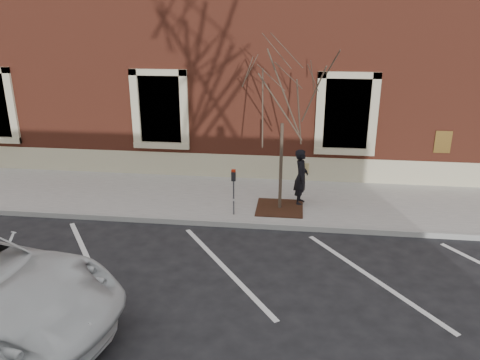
# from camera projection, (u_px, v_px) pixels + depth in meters

# --- Properties ---
(ground) EXTENTS (120.00, 120.00, 0.00)m
(ground) POSITION_uv_depth(u_px,v_px,m) (237.00, 226.00, 12.49)
(ground) COLOR #28282B
(ground) RESTS_ON ground
(sidewalk_near) EXTENTS (40.00, 3.50, 0.15)m
(sidewalk_near) POSITION_uv_depth(u_px,v_px,m) (245.00, 199.00, 14.10)
(sidewalk_near) COLOR beige
(sidewalk_near) RESTS_ON ground
(curb_near) EXTENTS (40.00, 0.12, 0.15)m
(curb_near) POSITION_uv_depth(u_px,v_px,m) (237.00, 224.00, 12.42)
(curb_near) COLOR #9E9E99
(curb_near) RESTS_ON ground
(parking_stripes) EXTENTS (28.00, 4.40, 0.01)m
(parking_stripes) POSITION_uv_depth(u_px,v_px,m) (225.00, 268.00, 10.43)
(parking_stripes) COLOR silver
(parking_stripes) RESTS_ON ground
(building_civic) EXTENTS (40.00, 8.62, 8.00)m
(building_civic) POSITION_uv_depth(u_px,v_px,m) (262.00, 50.00, 18.39)
(building_civic) COLOR maroon
(building_civic) RESTS_ON ground
(man) EXTENTS (0.46, 0.64, 1.62)m
(man) POSITION_uv_depth(u_px,v_px,m) (301.00, 177.00, 13.33)
(man) COLOR black
(man) RESTS_ON sidewalk_near
(parking_meter) EXTENTS (0.12, 0.09, 1.29)m
(parking_meter) POSITION_uv_depth(u_px,v_px,m) (234.00, 184.00, 12.56)
(parking_meter) COLOR #595B60
(parking_meter) RESTS_ON sidewalk_near
(tree_grate) EXTENTS (1.30, 1.30, 0.03)m
(tree_grate) POSITION_uv_depth(u_px,v_px,m) (280.00, 208.00, 13.24)
(tree_grate) COLOR #3B1B13
(tree_grate) RESTS_ON sidewalk_near
(sapling) EXTENTS (2.68, 2.68, 4.46)m
(sapling) POSITION_uv_depth(u_px,v_px,m) (283.00, 98.00, 12.20)
(sapling) COLOR #4B372D
(sapling) RESTS_ON sidewalk_near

